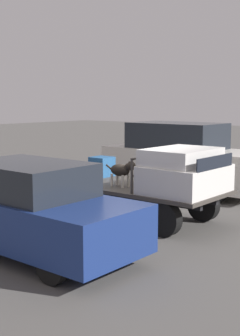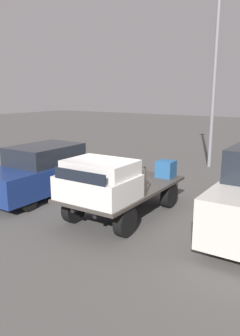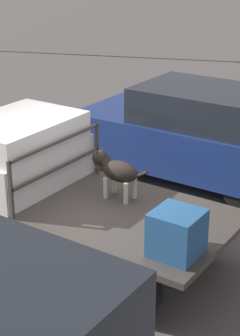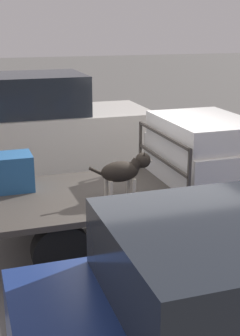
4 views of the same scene
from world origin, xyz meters
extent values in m
plane|color=#514F4C|center=(0.00, 0.00, 0.00)|extent=(80.00, 80.00, 0.00)
cylinder|color=black|center=(1.24, 0.81, 0.37)|extent=(0.75, 0.24, 0.75)
cylinder|color=black|center=(1.24, -0.81, 0.37)|extent=(0.75, 0.24, 0.75)
cylinder|color=black|center=(-1.24, 0.81, 0.37)|extent=(0.75, 0.24, 0.75)
cylinder|color=black|center=(-1.24, -0.81, 0.37)|extent=(0.75, 0.24, 0.75)
cube|color=black|center=(0.00, 0.34, 0.64)|extent=(3.67, 0.10, 0.18)
cube|color=black|center=(0.00, -0.34, 0.64)|extent=(3.67, 0.10, 0.18)
cube|color=#3D3833|center=(0.00, 0.00, 0.77)|extent=(3.99, 1.94, 0.08)
cube|color=silver|center=(1.23, 0.00, 1.10)|extent=(1.43, 1.82, 0.59)
cube|color=silver|center=(1.12, 0.00, 1.58)|extent=(1.22, 1.68, 0.36)
cube|color=#3D3833|center=(0.44, 0.89, 1.19)|extent=(0.04, 0.04, 0.77)
cube|color=#3D3833|center=(0.44, -0.89, 1.19)|extent=(0.04, 0.04, 0.77)
cube|color=#3D3833|center=(0.44, 0.00, 1.56)|extent=(0.04, 1.78, 0.04)
cube|color=#3D3833|center=(0.44, 0.00, 1.19)|extent=(0.04, 1.78, 0.04)
cylinder|color=beige|center=(-0.16, -0.26, 0.95)|extent=(0.06, 0.06, 0.30)
cylinder|color=beige|center=(-0.16, -0.47, 0.95)|extent=(0.06, 0.06, 0.30)
cylinder|color=beige|center=(-0.48, -0.26, 0.95)|extent=(0.06, 0.06, 0.30)
cylinder|color=beige|center=(-0.48, -0.47, 0.95)|extent=(0.06, 0.06, 0.30)
ellipsoid|color=black|center=(-0.32, -0.36, 1.19)|extent=(0.53, 0.28, 0.28)
sphere|color=beige|center=(-0.18, -0.36, 1.14)|extent=(0.13, 0.13, 0.13)
cylinder|color=black|center=(-0.10, -0.36, 1.27)|extent=(0.20, 0.15, 0.19)
sphere|color=black|center=(0.01, -0.36, 1.32)|extent=(0.21, 0.21, 0.21)
cone|color=beige|center=(0.10, -0.36, 1.30)|extent=(0.12, 0.12, 0.12)
cone|color=black|center=(0.00, -0.30, 1.41)|extent=(0.06, 0.08, 0.10)
cone|color=black|center=(0.00, -0.42, 1.41)|extent=(0.06, 0.08, 0.10)
cylinder|color=black|center=(-0.64, -0.36, 1.22)|extent=(0.23, 0.04, 0.15)
cube|color=#235184|center=(-1.64, 0.49, 1.06)|extent=(0.52, 0.52, 0.52)
cylinder|color=black|center=(0.55, 4.36, 0.30)|extent=(0.60, 0.20, 0.60)
cylinder|color=black|center=(0.55, 2.73, 0.30)|extent=(0.60, 0.20, 0.60)
cube|color=beige|center=(-1.01, 3.55, 0.80)|extent=(5.03, 1.91, 1.08)
cube|color=#1E232B|center=(-1.26, 3.55, 1.73)|extent=(2.76, 1.72, 0.78)
camera|label=1|loc=(6.51, -8.66, 2.80)|focal=50.00mm
camera|label=2|loc=(7.46, 4.74, 3.40)|focal=35.00mm
camera|label=3|loc=(-4.13, 5.30, 4.05)|focal=60.00mm
camera|label=4|loc=(-2.18, -6.04, 3.09)|focal=50.00mm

